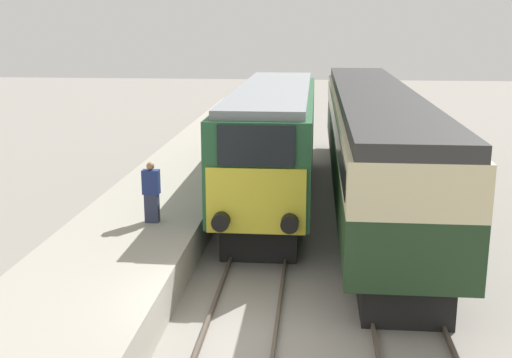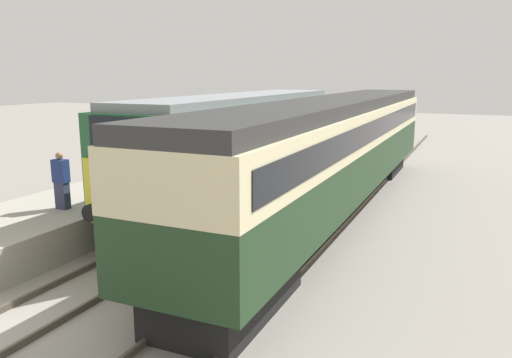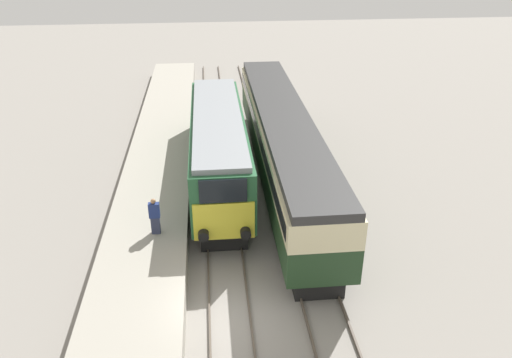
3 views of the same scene
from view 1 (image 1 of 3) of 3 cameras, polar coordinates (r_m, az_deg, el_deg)
The scene contains 7 objects.
ground_plane at distance 13.05m, azimuth -1.59°, elevation -14.28°, with size 120.00×120.00×0.00m, color gray.
platform_left at distance 20.77m, azimuth -8.02°, elevation -2.14°, with size 3.50×50.00×0.98m.
rails_near_track at distance 17.57m, azimuth 0.37°, elevation -6.43°, with size 1.51×60.00×0.14m.
rails_far_track at distance 17.62m, azimuth 11.52°, elevation -6.66°, with size 1.50×60.00×0.14m.
locomotive at distance 22.12m, azimuth 1.56°, elevation 3.58°, with size 2.70×13.52×4.02m.
passenger_carriage at distance 22.52m, azimuth 10.32°, elevation 4.01°, with size 2.75×20.60×3.94m.
person_on_platform at distance 17.05m, azimuth -9.28°, elevation -1.20°, with size 0.44×0.26×1.62m.
Camera 1 is at (1.41, -11.43, 6.13)m, focal length 45.00 mm.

